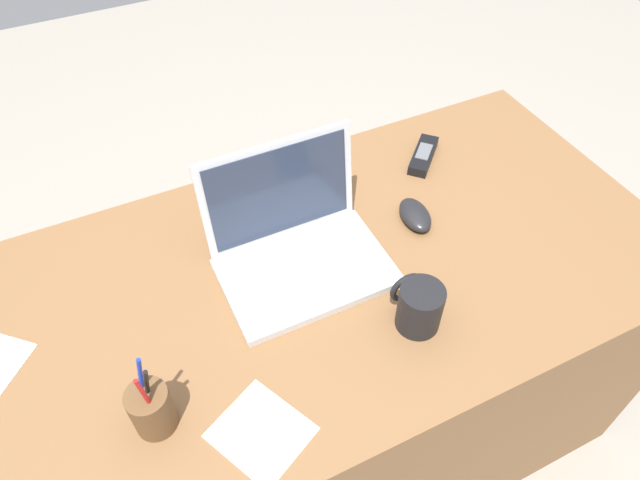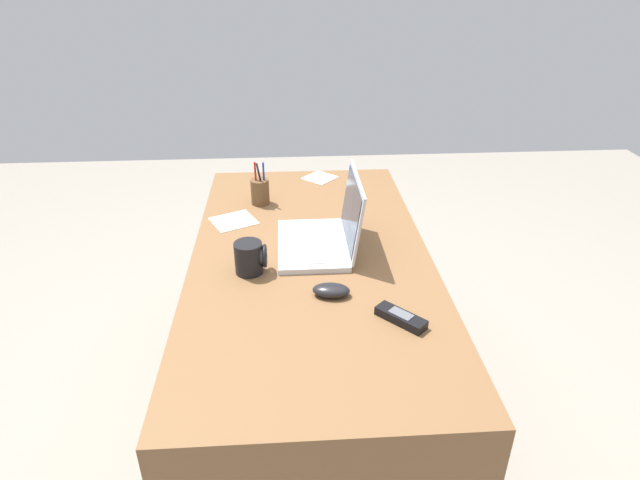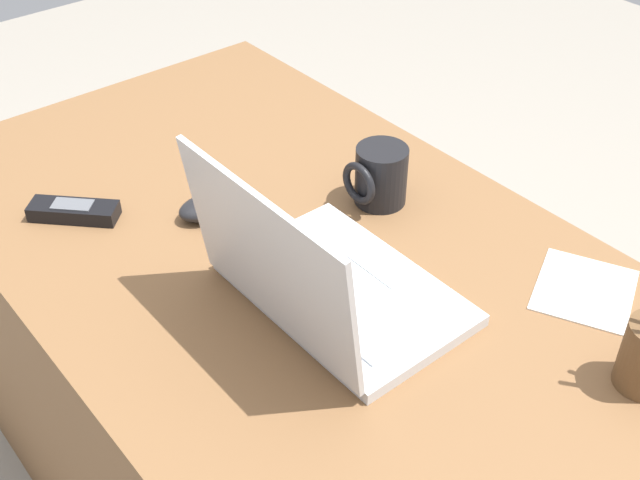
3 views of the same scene
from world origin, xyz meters
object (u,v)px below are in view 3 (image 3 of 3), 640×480
computer_mouse (210,206)px  laptop (321,282)px  cordless_phone (74,211)px  coffee_mug_white (379,176)px

computer_mouse → laptop: bearing=-172.3°
laptop → computer_mouse: 0.28m
laptop → computer_mouse: bearing=-0.9°
laptop → cordless_phone: (0.41, 0.16, -0.04)m
coffee_mug_white → laptop: bearing=120.7°
computer_mouse → coffee_mug_white: bearing=-112.9°
computer_mouse → cordless_phone: bearing=61.0°
coffee_mug_white → cordless_phone: size_ratio=0.74×
coffee_mug_white → cordless_phone: (0.27, 0.40, -0.04)m
laptop → coffee_mug_white: (0.14, -0.23, -0.00)m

